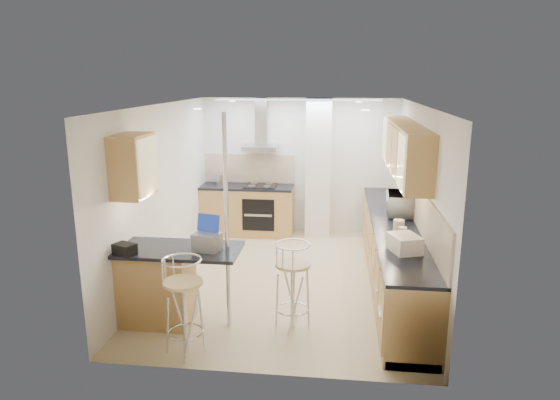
# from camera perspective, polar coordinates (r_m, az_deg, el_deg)

# --- Properties ---
(ground) EXTENTS (4.80, 4.80, 0.00)m
(ground) POSITION_cam_1_polar(r_m,az_deg,el_deg) (7.35, 0.74, -9.04)
(ground) COLOR beige
(ground) RESTS_ON ground
(room_shell) EXTENTS (3.64, 4.84, 2.51)m
(room_shell) POSITION_cam_1_polar(r_m,az_deg,el_deg) (7.24, 3.65, 3.34)
(room_shell) COLOR white
(room_shell) RESTS_ON ground
(right_counter) EXTENTS (0.63, 4.40, 0.92)m
(right_counter) POSITION_cam_1_polar(r_m,az_deg,el_deg) (7.20, 12.78, -5.98)
(right_counter) COLOR tan
(right_counter) RESTS_ON ground
(back_counter) EXTENTS (1.70, 0.63, 0.92)m
(back_counter) POSITION_cam_1_polar(r_m,az_deg,el_deg) (9.30, -3.73, -1.12)
(back_counter) COLOR tan
(back_counter) RESTS_ON ground
(peninsula) EXTENTS (1.47, 0.72, 0.94)m
(peninsula) POSITION_cam_1_polar(r_m,az_deg,el_deg) (6.08, -11.47, -9.54)
(peninsula) COLOR tan
(peninsula) RESTS_ON ground
(microwave) EXTENTS (0.43, 0.60, 0.32)m
(microwave) POSITION_cam_1_polar(r_m,az_deg,el_deg) (7.41, 13.74, -0.46)
(microwave) COLOR silver
(microwave) RESTS_ON right_counter
(laptop) EXTENTS (0.34, 0.28, 0.20)m
(laptop) POSITION_cam_1_polar(r_m,az_deg,el_deg) (5.74, -8.36, -4.78)
(laptop) COLOR #96979D
(laptop) RESTS_ON peninsula
(bag) EXTENTS (0.28, 0.24, 0.13)m
(bag) POSITION_cam_1_polar(r_m,az_deg,el_deg) (5.83, -17.33, -5.39)
(bag) COLOR black
(bag) RESTS_ON peninsula
(bar_stool_near) EXTENTS (0.50, 0.50, 1.07)m
(bar_stool_near) POSITION_cam_1_polar(r_m,az_deg,el_deg) (5.42, -10.91, -11.84)
(bar_stool_near) COLOR tan
(bar_stool_near) RESTS_ON ground
(bar_stool_end) EXTENTS (0.59, 0.59, 1.05)m
(bar_stool_end) POSITION_cam_1_polar(r_m,az_deg,el_deg) (5.83, 1.46, -9.79)
(bar_stool_end) COLOR tan
(bar_stool_end) RESTS_ON ground
(jar_a) EXTENTS (0.14, 0.14, 0.19)m
(jar_a) POSITION_cam_1_polar(r_m,az_deg,el_deg) (8.19, 12.47, 0.49)
(jar_a) COLOR white
(jar_a) RESTS_ON right_counter
(jar_b) EXTENTS (0.13, 0.13, 0.16)m
(jar_b) POSITION_cam_1_polar(r_m,az_deg,el_deg) (8.28, 13.37, 0.51)
(jar_b) COLOR white
(jar_b) RESTS_ON right_counter
(jar_c) EXTENTS (0.14, 0.14, 0.19)m
(jar_c) POSITION_cam_1_polar(r_m,az_deg,el_deg) (6.51, 13.40, -3.03)
(jar_c) COLOR beige
(jar_c) RESTS_ON right_counter
(jar_d) EXTENTS (0.13, 0.13, 0.15)m
(jar_d) POSITION_cam_1_polar(r_m,az_deg,el_deg) (6.32, 13.82, -3.70)
(jar_d) COLOR silver
(jar_d) RESTS_ON right_counter
(bread_bin) EXTENTS (0.40, 0.45, 0.20)m
(bread_bin) POSITION_cam_1_polar(r_m,az_deg,el_deg) (5.88, 14.05, -4.84)
(bread_bin) COLOR white
(bread_bin) RESTS_ON right_counter
(kettle) EXTENTS (0.16, 0.16, 0.20)m
(kettle) POSITION_cam_1_polar(r_m,az_deg,el_deg) (9.35, -6.86, 2.40)
(kettle) COLOR #A6A9AB
(kettle) RESTS_ON back_counter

